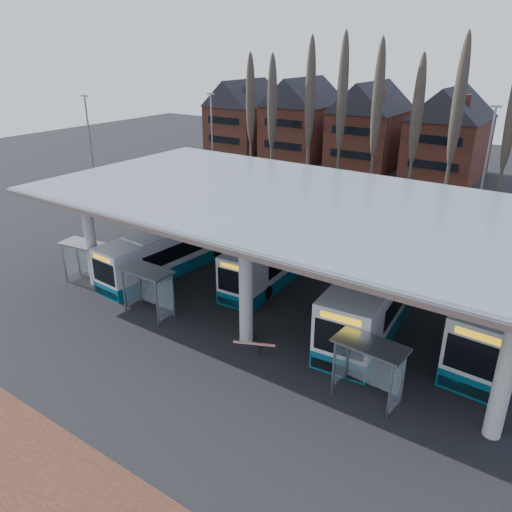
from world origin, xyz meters
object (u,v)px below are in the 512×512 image
Objects in this scene: bus_0 at (173,249)px; shelter_2 at (371,358)px; bus_1 at (280,253)px; shelter_0 at (86,253)px; bus_3 at (510,305)px; bus_2 at (382,289)px; shelter_1 at (149,281)px.

bus_0 is 17.34m from shelter_2.
bus_1 is 12.61m from shelter_0.
bus_0 is 0.85× the size of bus_3.
shelter_0 is 19.66m from shelter_2.
bus_1 reaches higher than shelter_2.
bus_0 is 7.33m from bus_1.
shelter_2 is (-3.96, -9.14, 0.34)m from bus_3.
bus_2 reaches higher than shelter_0.
shelter_0 is at bearing -164.12° from bus_2.
shelter_0 is at bearing -143.47° from bus_1.
bus_2 is 18.52m from shelter_0.
shelter_0 is 1.01× the size of shelter_1.
shelter_1 is 13.13m from shelter_2.
bus_3 is 4.27× the size of shelter_0.
bus_1 is 3.68× the size of shelter_1.
bus_0 is 3.64× the size of shelter_1.
bus_1 reaches higher than shelter_1.
bus_0 is 5.67m from shelter_0.
shelter_1 is at bearing -112.95° from bus_1.
bus_3 is 19.43m from shelter_1.
bus_2 is 13.03m from shelter_1.
shelter_2 is (13.13, 0.10, -0.02)m from shelter_1.
bus_1 reaches higher than shelter_0.
bus_0 is at bearing -177.33° from bus_2.
shelter_0 is at bearing -157.31° from bus_3.
shelter_1 reaches higher than shelter_0.
bus_1 is 7.85m from bus_2.
bus_1 is (6.48, 3.43, 0.01)m from bus_0.
shelter_1 is (-17.09, -9.24, 0.36)m from bus_3.
shelter_0 is at bearing 173.71° from shelter_1.
shelter_0 is 0.98× the size of shelter_2.
bus_1 is at bearing 32.40° from shelter_0.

